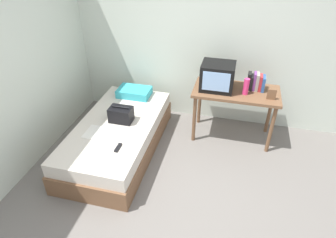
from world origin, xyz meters
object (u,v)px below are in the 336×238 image
water_bottle (246,87)px  magazine (94,132)px  tv (218,76)px  desk (236,97)px  book_row (256,82)px  pillow (134,92)px  picture_frame (272,94)px  bed (118,136)px  handbag (121,114)px  remote_dark (118,148)px

water_bottle → magazine: bearing=-153.3°
tv → desk: bearing=2.6°
water_bottle → tv: bearing=170.1°
book_row → pillow: (-1.75, -0.03, -0.37)m
water_bottle → picture_frame: water_bottle is taller
pillow → picture_frame: bearing=-5.7°
water_bottle → picture_frame: 0.33m
bed → desk: desk is taller
tv → pillow: bearing=177.0°
desk → handbag: desk is taller
water_bottle → bed: bearing=-158.5°
water_bottle → handbag: (-1.55, -0.57, -0.33)m
pillow → water_bottle: bearing=-4.6°
tv → remote_dark: tv is taller
bed → handbag: handbag is taller
remote_dark → handbag: bearing=107.8°
book_row → bed: bearing=-155.3°
tv → book_row: (0.51, 0.10, -0.07)m
desk → pillow: 1.52m
magazine → remote_dark: 0.47m
desk → water_bottle: 0.25m
magazine → water_bottle: bearing=26.7°
desk → tv: tv is taller
remote_dark → desk: bearing=43.6°
tv → pillow: size_ratio=0.89×
book_row → remote_dark: (-1.50, -1.29, -0.42)m
tv → book_row: bearing=10.9°
book_row → tv: bearing=-169.1°
bed → desk: bearing=25.5°
pillow → remote_dark: (0.25, -1.25, -0.05)m
book_row → picture_frame: size_ratio=1.70×
handbag → magazine: bearing=-126.0°
handbag → book_row: bearing=23.7°
remote_dark → pillow: bearing=101.2°
picture_frame → pillow: (-1.95, 0.19, -0.33)m
water_bottle → handbag: bearing=-159.9°
desk → tv: size_ratio=2.64×
bed → magazine: size_ratio=6.90×
bed → pillow: size_ratio=4.07×
desk → picture_frame: bearing=-17.9°
bed → picture_frame: size_ratio=14.10×
desk → pillow: (-1.51, 0.05, -0.16)m
tv → picture_frame: size_ratio=3.10×
magazine → remote_dark: remote_dark is taller
water_bottle → book_row: bearing=52.9°
bed → desk: 1.71m
tv → magazine: 1.78m
pillow → handbag: (0.07, -0.70, 0.04)m
desk → book_row: size_ratio=4.80×
bed → water_bottle: (1.60, 0.63, 0.66)m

